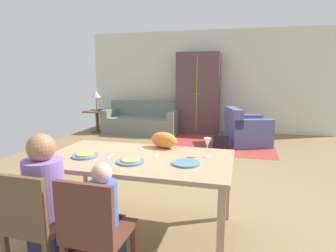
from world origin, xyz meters
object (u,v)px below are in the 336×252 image
handbag (221,142)px  armoire (198,93)px  book_upper (103,109)px  dining_table (138,164)px  table_lamp (96,95)px  side_table (97,118)px  wine_glass (207,143)px  book_lower (104,110)px  plate_near_woman (186,163)px  cat (164,140)px  armchair (246,130)px  dining_chair_man (33,220)px  person_child (106,225)px  couch (142,121)px  dining_chair_child (94,229)px  plate_near_child (131,162)px  person_man (49,207)px  plate_near_man (85,156)px

handbag → armoire: bearing=115.4°
book_upper → dining_table: bearing=-58.7°
table_lamp → side_table: bearing=-90.0°
wine_glass → book_lower: 5.31m
plate_near_woman → handbag: plate_near_woman is taller
book_upper → handbag: (3.21, -0.93, -0.49)m
cat → armchair: bearing=95.0°
armchair → side_table: (-3.86, 0.42, 0.06)m
dining_table → dining_chair_man: dining_chair_man is taller
dining_chair_man → wine_glass: bearing=42.5°
person_child → cat: (0.15, 1.10, 0.41)m
couch → table_lamp: bearing=-167.8°
dining_table → armoire: bearing=92.0°
cat → book_lower: bearing=144.2°
handbag → dining_chair_child: bearing=-97.4°
plate_near_child → book_upper: plate_near_child is taller
dining_chair_man → person_man: size_ratio=0.78×
plate_near_man → person_man: bearing=-89.9°
plate_near_woman → book_lower: size_ratio=1.14×
plate_near_woman → cat: 0.61m
plate_near_man → dining_chair_man: bearing=-90.2°
book_upper → armoire: bearing=13.8°
dining_chair_child → couch: bearing=106.4°
dining_table → armoire: 4.99m
dining_chair_child → side_table: size_ratio=1.50×
dining_chair_man → person_child: bearing=19.0°
person_child → side_table: 5.75m
dining_chair_man → handbag: dining_chair_man is taller
plate_near_woman → cat: (-0.34, 0.50, 0.08)m
dining_table → armoire: (-0.17, 4.97, 0.36)m
person_man → book_lower: bearing=112.6°
wine_glass → person_man: (-1.14, -0.87, -0.38)m
table_lamp → couch: bearing=12.2°
armchair → plate_near_man: bearing=-111.0°
armchair → side_table: bearing=173.9°
side_table → couch: bearing=12.2°
table_lamp → book_lower: size_ratio=2.45×
armoire → side_table: (-2.63, -0.64, -0.67)m
plate_near_woman → handbag: bearing=88.9°
plate_near_man → dining_chair_man: (-0.00, -0.74, -0.28)m
plate_near_child → dining_table: bearing=90.0°
plate_near_man → wine_glass: (1.14, 0.30, 0.12)m
person_man → couch: 5.40m
dining_chair_child → person_child: size_ratio=0.94×
dining_chair_man → table_lamp: bearing=114.0°
plate_near_woman → armoire: bearing=97.5°
wine_glass → dining_chair_man: (-1.14, -1.04, -0.40)m
plate_near_child → armchair: size_ratio=0.23×
dining_table → table_lamp: table_lamp is taller
armoire → couch: bearing=-165.2°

